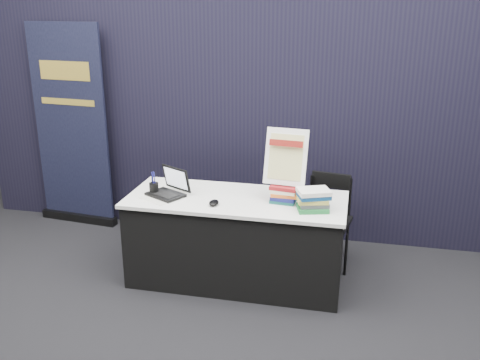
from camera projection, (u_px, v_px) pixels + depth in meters
name	position (u px, v px, depth m)	size (l,w,h in m)	color
floor	(220.00, 313.00, 4.12)	(8.00, 8.00, 0.00)	black
wall_back	(293.00, 42.00, 7.26)	(8.00, 0.02, 3.50)	beige
drape_partition	(260.00, 118.00, 5.22)	(6.00, 0.08, 2.40)	black
display_table	(236.00, 239.00, 4.51)	(1.80, 0.75, 0.75)	black
laptop	(167.00, 188.00, 4.45)	(0.36, 0.36, 0.23)	black
mouse	(214.00, 203.00, 4.23)	(0.08, 0.12, 0.04)	black
brochure_left	(167.00, 193.00, 4.49)	(0.33, 0.23, 0.00)	silver
brochure_mid	(158.00, 198.00, 4.37)	(0.28, 0.20, 0.00)	beige
brochure_right	(159.00, 197.00, 4.40)	(0.26, 0.19, 0.00)	white
pen_cup	(154.00, 188.00, 4.46)	(0.08, 0.08, 0.10)	black
book_stack_tall	(284.00, 194.00, 4.28)	(0.23, 0.18, 0.14)	#175A53
book_stack_short	(314.00, 200.00, 4.11)	(0.28, 0.24, 0.17)	#1B662F
info_sign	(286.00, 157.00, 4.21)	(0.35, 0.18, 0.46)	black
pullup_banner	(72.00, 138.00, 5.57)	(0.89, 0.19, 2.10)	black
stacking_chair	(328.00, 216.00, 4.78)	(0.43, 0.44, 0.82)	black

